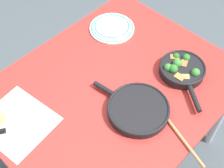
{
  "coord_description": "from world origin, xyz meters",
  "views": [
    {
      "loc": [
        0.67,
        0.65,
        1.96
      ],
      "look_at": [
        0.0,
        0.0,
        0.76
      ],
      "focal_mm": 50.0,
      "sensor_mm": 36.0,
      "label": 1
    }
  ],
  "objects_px": {
    "wooden_spoon": "(171,124)",
    "grater_knife": "(7,130)",
    "dinner_plate_stack": "(112,27)",
    "skillet_eggs": "(138,109)",
    "skillet_broccoli": "(182,69)"
  },
  "relations": [
    {
      "from": "skillet_broccoli",
      "to": "wooden_spoon",
      "type": "bearing_deg",
      "value": -25.26
    },
    {
      "from": "wooden_spoon",
      "to": "dinner_plate_stack",
      "type": "xyz_separation_m",
      "value": [
        -0.27,
        -0.63,
        0.01
      ]
    },
    {
      "from": "grater_knife",
      "to": "dinner_plate_stack",
      "type": "relative_size",
      "value": 0.91
    },
    {
      "from": "dinner_plate_stack",
      "to": "skillet_eggs",
      "type": "bearing_deg",
      "value": 55.83
    },
    {
      "from": "grater_knife",
      "to": "skillet_eggs",
      "type": "bearing_deg",
      "value": -4.18
    },
    {
      "from": "skillet_broccoli",
      "to": "dinner_plate_stack",
      "type": "distance_m",
      "value": 0.48
    },
    {
      "from": "wooden_spoon",
      "to": "grater_knife",
      "type": "xyz_separation_m",
      "value": [
        0.53,
        -0.5,
        0.0
      ]
    },
    {
      "from": "skillet_broccoli",
      "to": "wooden_spoon",
      "type": "height_order",
      "value": "skillet_broccoli"
    },
    {
      "from": "wooden_spoon",
      "to": "dinner_plate_stack",
      "type": "distance_m",
      "value": 0.69
    },
    {
      "from": "skillet_eggs",
      "to": "grater_knife",
      "type": "xyz_separation_m",
      "value": [
        0.48,
        -0.35,
        -0.01
      ]
    },
    {
      "from": "grater_knife",
      "to": "dinner_plate_stack",
      "type": "bearing_deg",
      "value": 40.99
    },
    {
      "from": "skillet_broccoli",
      "to": "dinner_plate_stack",
      "type": "relative_size",
      "value": 1.29
    },
    {
      "from": "skillet_broccoli",
      "to": "wooden_spoon",
      "type": "xyz_separation_m",
      "value": [
        0.28,
        0.15,
        -0.02
      ]
    },
    {
      "from": "wooden_spoon",
      "to": "skillet_broccoli",
      "type": "bearing_deg",
      "value": -44.38
    },
    {
      "from": "dinner_plate_stack",
      "to": "grater_knife",
      "type": "bearing_deg",
      "value": 9.13
    }
  ]
}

